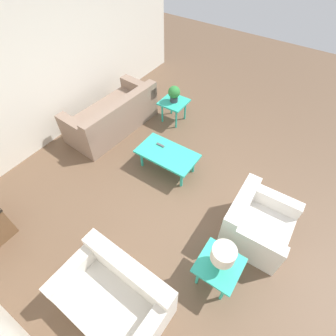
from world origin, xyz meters
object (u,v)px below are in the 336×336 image
Objects in this scene: side_table_lamp at (219,267)px; table_lamp at (223,255)px; coffee_table at (167,155)px; armchair at (256,224)px; loveseat at (116,297)px; potted_plant at (174,93)px; side_table_plant at (174,104)px; sofa at (113,116)px.

side_table_lamp is 0.36m from table_lamp.
table_lamp is (-1.69, 1.32, 0.42)m from coffee_table.
armchair is 0.71× the size of loveseat.
armchair is 0.88× the size of coffee_table.
side_table_lamp is 1.53× the size of potted_plant.
coffee_table is at bearing -38.05° from side_table_lamp.
table_lamp is (-2.39, 2.61, 0.36)m from side_table_plant.
coffee_table is at bearing 118.64° from potted_plant.
armchair is 1.89m from coffee_table.
side_table_plant is 3.54m from side_table_lamp.
side_table_plant is at bearing 139.49° from sofa.
loveseat is 3.19× the size of table_lamp.
armchair is at bearing 146.64° from side_table_plant.
potted_plant is at bearing 55.27° from armchair.
armchair and loveseat have the same top height.
sofa is 3.59m from loveseat.
sofa is 5.70× the size of potted_plant.
coffee_table is at bearing 76.66° from armchair.
loveseat is at bearing 48.27° from side_table_lamp.
table_lamp is (0.16, 0.93, 0.49)m from armchair.
armchair reaches higher than side_table_lamp.
side_table_plant is at bearing 0.00° from potted_plant.
loveseat reaches higher than side_table_plant.
coffee_table is at bearing 111.28° from loveseat.
table_lamp reaches higher than sofa.
side_table_plant is 3.56m from table_lamp.
sofa is 3.73× the size of side_table_lamp.
table_lamp reaches higher than loveseat.
side_table_plant is 1.53× the size of potted_plant.
coffee_table is 2.01× the size of side_table_lamp.
coffee_table is (0.81, -2.31, 0.08)m from loveseat.
side_table_plant is (-0.91, -0.95, 0.12)m from sofa.
sofa is 3.73m from table_lamp.
sofa is at bearing -26.70° from side_table_lamp.
sofa is 1.50× the size of loveseat.
side_table_lamp is at bearing 66.71° from sofa.
potted_plant reaches higher than armchair.
sofa reaches higher than coffee_table.
potted_plant reaches higher than side_table_lamp.
side_table_lamp is (-3.30, 1.66, 0.12)m from sofa.
armchair is 2.71× the size of potted_plant.
side_table_lamp is (-1.69, 1.32, 0.06)m from coffee_table.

